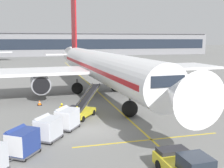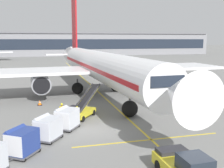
% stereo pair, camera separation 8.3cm
% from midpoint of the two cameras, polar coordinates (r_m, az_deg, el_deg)
% --- Properties ---
extents(ground_plane, '(600.00, 600.00, 0.00)m').
position_cam_midpoint_polar(ground_plane, '(23.62, -2.96, -9.68)').
color(ground_plane, slate).
extents(parked_airplane, '(36.85, 47.05, 15.96)m').
position_cam_midpoint_polar(parked_airplane, '(37.84, -2.71, 3.83)').
color(parked_airplane, white).
rests_on(parked_airplane, ground).
extents(belt_loader, '(4.16, 5.03, 2.97)m').
position_cam_midpoint_polar(belt_loader, '(27.28, -6.15, -5.20)').
color(belt_loader, gold).
rests_on(belt_loader, ground).
extents(baggage_cart_lead, '(2.45, 2.70, 1.91)m').
position_cam_midpoint_polar(baggage_cart_lead, '(23.84, -9.48, -7.10)').
color(baggage_cart_lead, '#515156').
rests_on(baggage_cart_lead, ground).
extents(baggage_cart_second, '(2.45, 2.70, 1.91)m').
position_cam_midpoint_polar(baggage_cart_second, '(21.60, -13.40, -9.00)').
color(baggage_cart_second, '#515156').
rests_on(baggage_cart_second, ground).
extents(baggage_cart_third, '(2.45, 2.70, 1.91)m').
position_cam_midpoint_polar(baggage_cart_third, '(19.36, -18.45, -11.43)').
color(baggage_cart_third, '#515156').
rests_on(baggage_cart_third, ground).
extents(pushback_tug, '(2.20, 4.44, 1.83)m').
position_cam_midpoint_polar(pushback_tug, '(15.82, 15.74, -16.84)').
color(pushback_tug, gold).
rests_on(pushback_tug, ground).
extents(ground_crew_by_loader, '(0.50, 0.41, 1.74)m').
position_cam_midpoint_polar(ground_crew_by_loader, '(25.15, -9.55, -6.23)').
color(ground_crew_by_loader, '#514C42').
rests_on(ground_crew_by_loader, ground).
extents(ground_crew_by_carts, '(0.35, 0.55, 1.74)m').
position_cam_midpoint_polar(ground_crew_by_carts, '(23.62, -10.93, -7.30)').
color(ground_crew_by_carts, black).
rests_on(ground_crew_by_carts, ground).
extents(ground_crew_marshaller, '(0.53, 0.38, 1.74)m').
position_cam_midpoint_polar(ground_crew_marshaller, '(26.23, -10.47, -5.60)').
color(ground_crew_marshaller, '#333847').
rests_on(ground_crew_marshaller, ground).
extents(ground_crew_wingwalker, '(0.42, 0.47, 1.74)m').
position_cam_midpoint_polar(ground_crew_wingwalker, '(24.80, -7.31, -6.39)').
color(ground_crew_wingwalker, '#333847').
rests_on(ground_crew_wingwalker, ground).
extents(safety_cone_engine_keepout, '(0.53, 0.53, 0.61)m').
position_cam_midpoint_polar(safety_cone_engine_keepout, '(33.14, -14.99, -3.85)').
color(safety_cone_engine_keepout, black).
rests_on(safety_cone_engine_keepout, ground).
extents(apron_guidance_line_lead_in, '(0.20, 110.00, 0.01)m').
position_cam_midpoint_polar(apron_guidance_line_lead_in, '(37.69, -2.07, -2.39)').
color(apron_guidance_line_lead_in, yellow).
rests_on(apron_guidance_line_lead_in, ground).
extents(apron_guidance_line_stop_bar, '(12.00, 0.20, 0.01)m').
position_cam_midpoint_polar(apron_guidance_line_stop_bar, '(21.61, 7.95, -11.62)').
color(apron_guidance_line_stop_bar, yellow).
rests_on(apron_guidance_line_stop_bar, ground).
extents(terminal_building, '(131.24, 20.66, 11.01)m').
position_cam_midpoint_polar(terminal_building, '(136.94, -6.85, 8.45)').
color(terminal_building, gray).
rests_on(terminal_building, ground).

